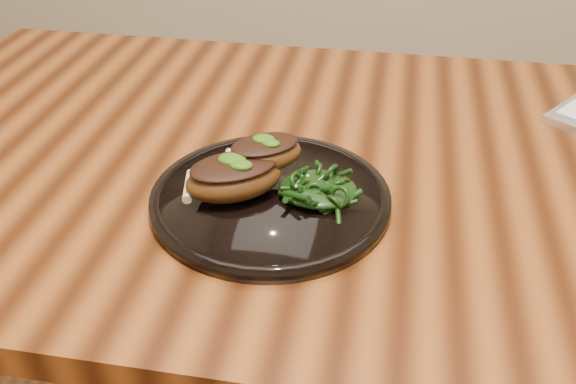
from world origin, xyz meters
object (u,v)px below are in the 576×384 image
at_px(plate, 271,198).
at_px(desk, 401,213).
at_px(lamb_chop_front, 233,176).
at_px(greens_heap, 318,185).

bearing_deg(plate, desk, 37.44).
height_order(desk, lamb_chop_front, lamb_chop_front).
height_order(plate, greens_heap, greens_heap).
height_order(desk, plate, plate).
relative_size(plate, greens_heap, 3.09).
bearing_deg(plate, greens_heap, 5.19).
bearing_deg(greens_heap, desk, 48.56).
distance_m(desk, greens_heap, 0.20).
bearing_deg(desk, plate, -142.56).
height_order(lamb_chop_front, greens_heap, lamb_chop_front).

